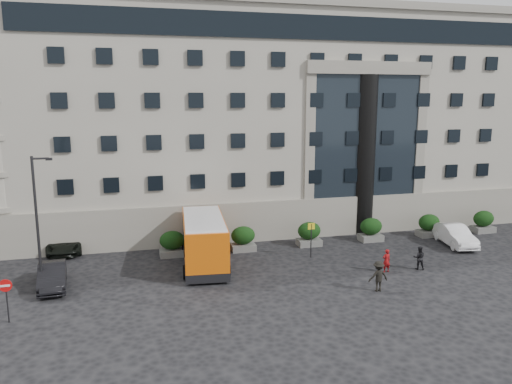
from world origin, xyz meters
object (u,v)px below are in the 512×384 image
(hedge_a, at_px, (172,243))
(hedge_c, at_px, (309,234))
(parked_car_b, at_px, (52,276))
(pedestrian_a, at_px, (386,261))
(parked_car_c, at_px, (64,239))
(parked_car_d, at_px, (66,242))
(hedge_b, at_px, (243,238))
(minibus, at_px, (204,239))
(no_entry_sign, at_px, (6,292))
(white_taxi, at_px, (455,235))
(hedge_d, at_px, (371,229))
(bus_stop_sign, at_px, (311,234))
(hedge_f, at_px, (483,221))
(pedestrian_b, at_px, (419,258))
(street_lamp, at_px, (38,219))
(pedestrian_c, at_px, (378,276))
(hedge_e, at_px, (429,225))

(hedge_a, xyz_separation_m, hedge_c, (10.40, 0.00, 0.00))
(parked_car_b, bearing_deg, pedestrian_a, -12.47)
(hedge_a, distance_m, parked_car_b, 8.66)
(parked_car_c, height_order, parked_car_d, parked_car_c)
(hedge_b, distance_m, minibus, 4.21)
(no_entry_sign, height_order, parked_car_c, no_entry_sign)
(parked_car_b, relative_size, white_taxi, 0.93)
(hedge_d, height_order, bus_stop_sign, bus_stop_sign)
(parked_car_d, bearing_deg, hedge_f, -4.34)
(parked_car_c, bearing_deg, no_entry_sign, -91.96)
(hedge_c, relative_size, no_entry_sign, 0.79)
(bus_stop_sign, distance_m, pedestrian_b, 7.38)
(hedge_a, xyz_separation_m, pedestrian_a, (13.20, -6.84, -0.16))
(pedestrian_b, bearing_deg, street_lamp, 20.00)
(no_entry_sign, relative_size, pedestrian_b, 1.47)
(minibus, bearing_deg, hedge_a, 132.84)
(hedge_c, bearing_deg, minibus, -163.60)
(no_entry_sign, relative_size, pedestrian_c, 1.27)
(hedge_a, xyz_separation_m, no_entry_sign, (-9.00, -8.84, 0.72))
(no_entry_sign, xyz_separation_m, parked_car_c, (1.26, 12.82, -0.93))
(hedge_a, relative_size, pedestrian_c, 1.01)
(street_lamp, bearing_deg, hedge_c, 14.67)
(hedge_d, distance_m, no_entry_sign, 26.15)
(hedge_a, relative_size, hedge_b, 1.00)
(hedge_a, height_order, minibus, minibus)
(pedestrian_c, bearing_deg, white_taxi, -145.83)
(hedge_a, bearing_deg, white_taxi, -7.17)
(no_entry_sign, bearing_deg, hedge_c, 24.49)
(hedge_e, xyz_separation_m, hedge_f, (5.20, 0.00, 0.00))
(hedge_f, xyz_separation_m, parked_car_b, (-33.50, -4.32, -0.20))
(hedge_d, xyz_separation_m, pedestrian_a, (-2.40, -6.84, -0.16))
(parked_car_c, height_order, pedestrian_c, pedestrian_c)
(minibus, height_order, pedestrian_c, minibus)
(street_lamp, xyz_separation_m, no_entry_sign, (-1.06, -4.04, -2.72))
(hedge_b, xyz_separation_m, hedge_f, (20.80, 0.00, 0.00))
(parked_car_b, bearing_deg, hedge_c, 8.05)
(hedge_b, relative_size, pedestrian_a, 1.19)
(hedge_d, bearing_deg, street_lamp, -168.47)
(hedge_a, height_order, parked_car_b, hedge_a)
(parked_car_c, bearing_deg, hedge_e, -4.29)
(pedestrian_a, bearing_deg, hedge_c, -71.85)
(no_entry_sign, bearing_deg, hedge_a, 44.48)
(bus_stop_sign, relative_size, minibus, 0.31)
(hedge_b, height_order, pedestrian_a, hedge_b)
(parked_car_d, bearing_deg, parked_car_c, 107.27)
(no_entry_sign, bearing_deg, parked_car_b, 71.65)
(hedge_e, height_order, bus_stop_sign, bus_stop_sign)
(minibus, bearing_deg, street_lamp, -161.65)
(street_lamp, bearing_deg, hedge_f, 8.05)
(parked_car_b, distance_m, parked_car_d, 7.47)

